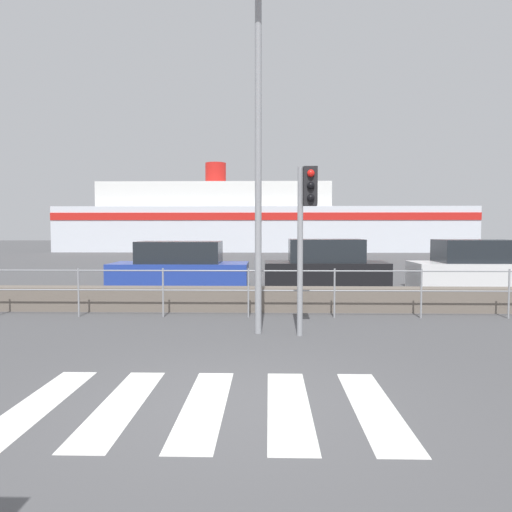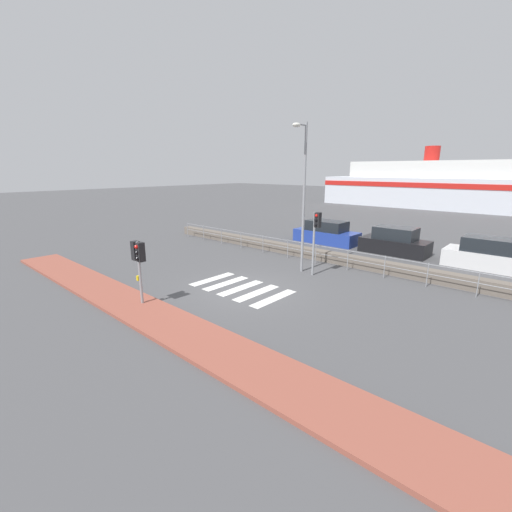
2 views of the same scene
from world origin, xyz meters
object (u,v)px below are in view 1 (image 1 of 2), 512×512
(ferry_boat, at_px, (254,222))
(parked_car_blue, at_px, (180,269))
(streetlamp, at_px, (258,97))
(parked_car_white, at_px, (475,269))
(parked_car_black, at_px, (325,268))
(traffic_light_far, at_px, (306,212))

(ferry_boat, bearing_deg, parked_car_blue, -93.12)
(streetlamp, xyz_separation_m, parked_car_white, (6.64, 6.87, -3.53))
(ferry_boat, height_order, parked_car_black, ferry_boat)
(traffic_light_far, xyz_separation_m, ferry_boat, (-1.94, 34.94, 0.32))
(parked_car_black, bearing_deg, ferry_boat, 96.25)
(traffic_light_far, bearing_deg, parked_car_blue, 116.73)
(ferry_boat, bearing_deg, streetlamp, -88.20)
(parked_car_white, bearing_deg, traffic_light_far, -130.04)
(parked_car_black, xyz_separation_m, parked_car_white, (4.66, -0.00, -0.01))
(parked_car_black, height_order, parked_car_white, parked_car_black)
(parked_car_black, bearing_deg, streetlamp, -106.04)
(ferry_boat, relative_size, parked_car_black, 9.24)
(traffic_light_far, height_order, parked_car_white, traffic_light_far)
(streetlamp, bearing_deg, parked_car_blue, 110.92)
(traffic_light_far, relative_size, streetlamp, 0.43)
(traffic_light_far, distance_m, parked_car_white, 9.13)
(traffic_light_far, relative_size, parked_car_white, 0.77)
(traffic_light_far, bearing_deg, ferry_boat, 93.18)
(streetlamp, bearing_deg, ferry_boat, 91.80)
(traffic_light_far, height_order, parked_car_blue, traffic_light_far)
(traffic_light_far, height_order, streetlamp, streetlamp)
(parked_car_white, bearing_deg, streetlamp, -134.03)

